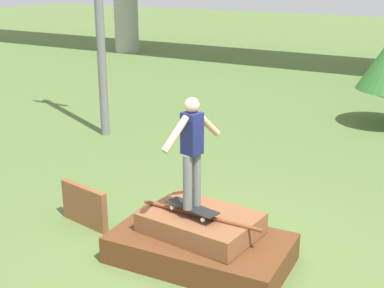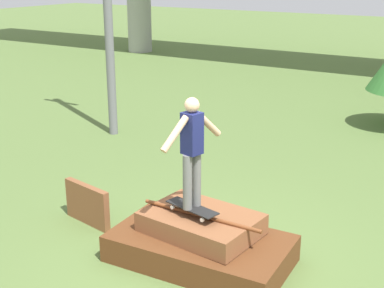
% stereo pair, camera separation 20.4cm
% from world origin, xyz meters
% --- Properties ---
extents(ground_plane, '(80.00, 80.00, 0.00)m').
position_xyz_m(ground_plane, '(0.00, 0.00, 0.00)').
color(ground_plane, '#567038').
extents(scrap_pile, '(2.43, 1.46, 0.70)m').
position_xyz_m(scrap_pile, '(-0.01, 0.03, 0.27)').
color(scrap_pile, '#5B3319').
rests_on(scrap_pile, ground_plane).
extents(scrap_plank_loose, '(0.95, 0.27, 0.63)m').
position_xyz_m(scrap_plank_loose, '(-2.06, 0.05, 0.32)').
color(scrap_plank_loose, brown).
rests_on(scrap_plank_loose, ground_plane).
extents(skateboard, '(0.81, 0.39, 0.09)m').
position_xyz_m(skateboard, '(-0.11, -0.04, 0.78)').
color(skateboard, black).
rests_on(skateboard, scrap_pile).
extents(skater, '(0.31, 1.05, 1.48)m').
position_xyz_m(skater, '(-0.11, -0.04, 1.63)').
color(skater, slate).
rests_on(skater, skateboard).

